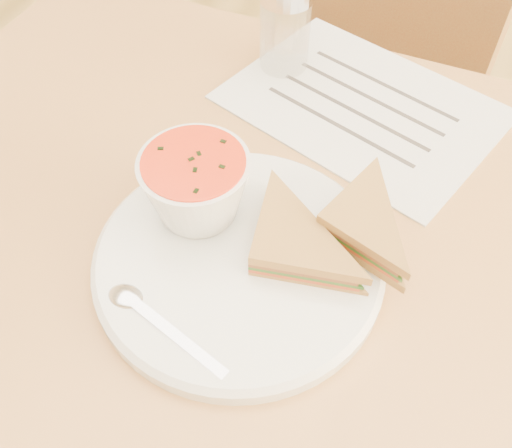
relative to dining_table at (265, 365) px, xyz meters
The scene contains 10 objects.
floor 0.38m from the dining_table, ahead, with size 5.00×6.00×0.01m, color olive.
dining_table is the anchor object (origin of this frame).
chair_far 0.46m from the dining_table, 96.74° to the left, with size 0.39×0.39×0.88m, color brown, non-canonical shape.
plate 0.39m from the dining_table, 93.56° to the right, with size 0.29×0.29×0.02m, color white, non-canonical shape.
soup_bowl 0.44m from the dining_table, 152.92° to the right, with size 0.11×0.11×0.08m, color white, non-canonical shape.
sandwich_half_a 0.42m from the dining_table, 80.14° to the right, with size 0.11×0.11×0.04m, color #B99341, non-canonical shape.
sandwich_half_b 0.42m from the dining_table, 20.58° to the right, with size 0.10×0.10×0.03m, color #B99341, non-canonical shape.
spoon 0.43m from the dining_table, 100.15° to the right, with size 0.18×0.04×0.01m, color silver, non-canonical shape.
paper_menu 0.44m from the dining_table, 80.40° to the left, with size 0.33×0.24×0.00m, color white, non-canonical shape.
condiment_shaker 0.51m from the dining_table, 108.58° to the left, with size 0.07×0.07×0.12m, color silver, non-canonical shape.
Camera 1 is at (0.14, -0.36, 1.23)m, focal length 40.00 mm.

